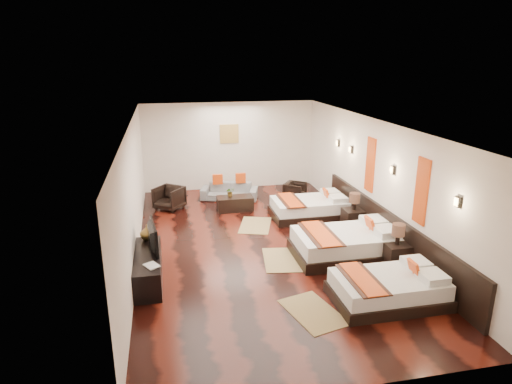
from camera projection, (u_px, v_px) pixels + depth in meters
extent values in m
cube|color=black|center=(261.00, 245.00, 10.22)|extent=(5.50, 9.50, 0.01)
cube|color=white|center=(261.00, 124.00, 9.39)|extent=(5.50, 9.50, 0.01)
cube|color=silver|center=(229.00, 146.00, 14.24)|extent=(5.50, 0.01, 2.80)
cube|color=silver|center=(133.00, 195.00, 9.26)|extent=(0.01, 9.50, 2.80)
cube|color=silver|center=(376.00, 180.00, 10.34)|extent=(0.01, 9.50, 2.80)
cube|color=black|center=(387.00, 231.00, 9.87)|extent=(0.08, 6.60, 0.90)
cube|color=black|center=(387.00, 296.00, 7.85)|extent=(1.95, 1.21, 0.20)
cube|color=white|center=(388.00, 284.00, 7.78)|extent=(1.86, 1.12, 0.28)
cube|color=#D8430F|center=(414.00, 268.00, 7.80)|extent=(0.15, 0.30, 0.30)
cube|color=#38190F|center=(362.00, 279.00, 7.63)|extent=(0.51, 1.23, 0.02)
cube|color=#D8430F|center=(362.00, 278.00, 7.63)|extent=(0.35, 1.23, 0.02)
cube|color=black|center=(345.00, 251.00, 9.62)|extent=(2.26, 1.40, 0.24)
cube|color=white|center=(346.00, 239.00, 9.53)|extent=(2.15, 1.29, 0.32)
cube|color=#D8430F|center=(370.00, 225.00, 9.55)|extent=(0.17, 0.34, 0.35)
cube|color=#38190F|center=(320.00, 234.00, 9.37)|extent=(0.59, 1.42, 0.02)
cube|color=#D8430F|center=(320.00, 233.00, 9.36)|extent=(0.41, 1.42, 0.02)
cube|color=black|center=(309.00, 213.00, 11.96)|extent=(2.01, 1.24, 0.21)
cube|color=white|center=(309.00, 205.00, 11.89)|extent=(1.91, 1.15, 0.29)
cube|color=#D8430F|center=(326.00, 194.00, 11.90)|extent=(0.15, 0.31, 0.31)
cube|color=#38190F|center=(290.00, 200.00, 11.74)|extent=(0.53, 1.26, 0.02)
cube|color=#D8430F|center=(290.00, 200.00, 11.73)|extent=(0.36, 1.26, 0.02)
cube|color=black|center=(396.00, 256.00, 9.02)|extent=(0.49, 0.49, 0.55)
cylinder|color=black|center=(398.00, 239.00, 8.91)|extent=(0.09, 0.09, 0.22)
cylinder|color=#3F2619|center=(399.00, 230.00, 8.85)|extent=(0.26, 0.26, 0.24)
cube|color=black|center=(353.00, 220.00, 11.01)|extent=(0.49, 0.49, 0.55)
cylinder|color=black|center=(354.00, 205.00, 10.89)|extent=(0.09, 0.09, 0.22)
cylinder|color=#3F2619|center=(355.00, 198.00, 10.83)|extent=(0.26, 0.26, 0.24)
cube|color=#977E4D|center=(313.00, 312.00, 7.53)|extent=(1.03, 1.35, 0.01)
cube|color=#977E4D|center=(282.00, 260.00, 9.47)|extent=(0.92, 1.30, 0.01)
cube|color=#977E4D|center=(255.00, 225.00, 11.38)|extent=(1.08, 1.37, 0.01)
cube|color=black|center=(148.00, 267.00, 8.53)|extent=(0.50, 1.80, 0.55)
imported|color=black|center=(149.00, 237.00, 8.57)|extent=(0.23, 0.98, 0.56)
imported|color=black|center=(146.00, 268.00, 7.90)|extent=(0.33, 0.36, 0.03)
imported|color=brown|center=(147.00, 232.00, 9.09)|extent=(0.39, 0.39, 0.33)
imported|color=slate|center=(229.00, 191.00, 13.42)|extent=(1.81, 1.12, 0.49)
imported|color=black|center=(169.00, 198.00, 12.51)|extent=(1.00, 1.00, 0.66)
imported|color=black|center=(295.00, 191.00, 13.34)|extent=(0.83, 0.82, 0.54)
cube|color=black|center=(235.00, 203.00, 12.45)|extent=(1.00, 0.50, 0.40)
imported|color=#25531B|center=(230.00, 192.00, 12.40)|extent=(0.28, 0.26, 0.26)
cube|color=#D86014|center=(421.00, 191.00, 8.47)|extent=(0.04, 0.40, 1.30)
cube|color=#D86014|center=(370.00, 165.00, 10.53)|extent=(0.04, 0.40, 1.30)
cube|color=black|center=(458.00, 202.00, 7.40)|extent=(0.06, 0.12, 0.18)
cube|color=#FFD18C|center=(456.00, 202.00, 7.39)|extent=(0.02, 0.10, 0.14)
cube|color=black|center=(393.00, 170.00, 9.45)|extent=(0.06, 0.12, 0.18)
cube|color=#FFD18C|center=(392.00, 170.00, 9.45)|extent=(0.02, 0.10, 0.14)
cube|color=black|center=(351.00, 149.00, 11.51)|extent=(0.06, 0.12, 0.18)
cube|color=#FFD18C|center=(350.00, 149.00, 11.50)|extent=(0.02, 0.10, 0.14)
cube|color=black|center=(338.00, 143.00, 12.35)|extent=(0.06, 0.12, 0.18)
cube|color=#FFD18C|center=(337.00, 143.00, 12.34)|extent=(0.02, 0.10, 0.14)
cube|color=#AD873F|center=(229.00, 134.00, 14.11)|extent=(0.60, 0.04, 0.60)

